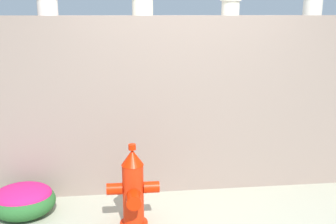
% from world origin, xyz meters
% --- Properties ---
extents(stone_wall, '(5.38, 0.42, 1.94)m').
position_xyz_m(stone_wall, '(0.00, 1.03, 0.97)').
color(stone_wall, gray).
rests_on(stone_wall, ground).
extents(fire_hydrant, '(0.49, 0.39, 0.81)m').
position_xyz_m(fire_hydrant, '(-0.59, 0.12, 0.37)').
color(fire_hydrant, red).
rests_on(fire_hydrant, ground).
extents(flower_bush_left, '(0.63, 0.57, 0.33)m').
position_xyz_m(flower_bush_left, '(-1.67, 0.45, 0.17)').
color(flower_bush_left, '#275F29').
rests_on(flower_bush_left, ground).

